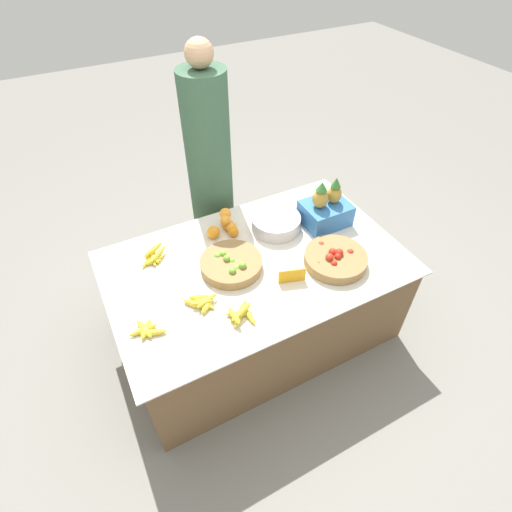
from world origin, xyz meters
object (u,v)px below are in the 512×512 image
object	(u,v)px
tomato_basket	(335,259)
produce_crate	(325,209)
vendor_person	(210,176)
lime_bowl	(231,264)
price_sign	(292,276)
metal_bowl	(276,223)

from	to	relation	value
tomato_basket	produce_crate	distance (m)	0.40
vendor_person	tomato_basket	bearing A→B (deg)	-70.45
tomato_basket	vendor_person	size ratio (longest dim) A/B	0.22
produce_crate	vendor_person	size ratio (longest dim) A/B	0.20
lime_bowl	tomato_basket	distance (m)	0.62
tomato_basket	vendor_person	world-z (taller)	vendor_person
price_sign	produce_crate	size ratio (longest dim) A/B	0.45
vendor_person	metal_bowl	bearing A→B (deg)	-70.10
price_sign	metal_bowl	bearing A→B (deg)	89.39
tomato_basket	price_sign	size ratio (longest dim) A/B	2.48
produce_crate	vendor_person	world-z (taller)	vendor_person
lime_bowl	vendor_person	size ratio (longest dim) A/B	0.22
lime_bowl	metal_bowl	world-z (taller)	lime_bowl
lime_bowl	metal_bowl	xyz separation A→B (m)	(0.41, 0.20, 0.01)
metal_bowl	produce_crate	size ratio (longest dim) A/B	0.97
tomato_basket	produce_crate	size ratio (longest dim) A/B	1.12
metal_bowl	vendor_person	distance (m)	0.63
lime_bowl	price_sign	world-z (taller)	same
produce_crate	vendor_person	xyz separation A→B (m)	(-0.53, 0.68, 0.03)
metal_bowl	vendor_person	size ratio (longest dim) A/B	0.19
tomato_basket	metal_bowl	distance (m)	0.47
tomato_basket	price_sign	world-z (taller)	tomato_basket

